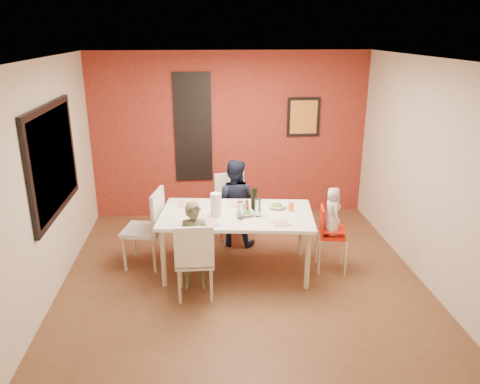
{
  "coord_description": "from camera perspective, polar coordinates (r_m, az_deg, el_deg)",
  "views": [
    {
      "loc": [
        -0.47,
        -5.28,
        3.0
      ],
      "look_at": [
        0.0,
        0.3,
        1.05
      ],
      "focal_mm": 35.0,
      "sensor_mm": 36.0,
      "label": 1
    }
  ],
  "objects": [
    {
      "name": "glassblock_strip",
      "position": [
        7.64,
        -5.74,
        7.79
      ],
      "size": [
        0.55,
        0.03,
        1.7
      ],
      "primitive_type": "cube",
      "color": "silver",
      "rests_on": "wall_back"
    },
    {
      "name": "plate_near_right",
      "position": [
        5.64,
        5.0,
        -3.79
      ],
      "size": [
        0.24,
        0.24,
        0.01
      ],
      "primitive_type": "cube",
      "rotation": [
        0.0,
        0.0,
        0.23
      ],
      "color": "white",
      "rests_on": "dining_table"
    },
    {
      "name": "sippy_cup",
      "position": [
        6.02,
        6.23,
        -1.79
      ],
      "size": [
        0.06,
        0.06,
        0.11
      ],
      "primitive_type": "cylinder",
      "color": "orange",
      "rests_on": "dining_table"
    },
    {
      "name": "brick_accent_wall",
      "position": [
        7.7,
        -1.21,
        6.83
      ],
      "size": [
        4.5,
        0.02,
        2.7
      ],
      "primitive_type": "cube",
      "color": "maroon",
      "rests_on": "ground"
    },
    {
      "name": "plate_far_left",
      "position": [
        6.25,
        -6.47,
        -1.5
      ],
      "size": [
        0.26,
        0.26,
        0.01
      ],
      "primitive_type": "cube",
      "rotation": [
        0.0,
        0.0,
        -0.1
      ],
      "color": "white",
      "rests_on": "dining_table"
    },
    {
      "name": "paper_towel_roll",
      "position": [
        5.8,
        -2.96,
        -1.56
      ],
      "size": [
        0.13,
        0.13,
        0.3
      ],
      "primitive_type": "cylinder",
      "color": "silver",
      "rests_on": "dining_table"
    },
    {
      "name": "picture_window_pane",
      "position": [
        5.93,
        -21.72,
        3.66
      ],
      "size": [
        0.02,
        1.55,
        1.15
      ],
      "primitive_type": "cube",
      "color": "black",
      "rests_on": "wall_left"
    },
    {
      "name": "dining_table",
      "position": [
        5.96,
        -0.42,
        -3.23
      ],
      "size": [
        2.03,
        1.29,
        0.8
      ],
      "rotation": [
        0.0,
        0.0,
        -0.12
      ],
      "color": "white",
      "rests_on": "ground"
    },
    {
      "name": "child_near",
      "position": [
        5.64,
        -5.53,
        -6.61
      ],
      "size": [
        0.41,
        0.27,
        1.11
      ],
      "primitive_type": "imported",
      "rotation": [
        0.0,
        0.0,
        -0.02
      ],
      "color": "brown",
      "rests_on": "ground"
    },
    {
      "name": "art_print_frame",
      "position": [
        7.79,
        7.74,
        9.05
      ],
      "size": [
        0.54,
        0.03,
        0.64
      ],
      "primitive_type": "cube",
      "color": "black",
      "rests_on": "wall_back"
    },
    {
      "name": "wall_right",
      "position": [
        6.16,
        21.61,
        2.29
      ],
      "size": [
        0.02,
        4.5,
        2.7
      ],
      "primitive_type": "cube",
      "color": "beige",
      "rests_on": "ground"
    },
    {
      "name": "condiment_green",
      "position": [
        5.9,
        0.45,
        -2.04
      ],
      "size": [
        0.03,
        0.03,
        0.13
      ],
      "primitive_type": "cylinder",
      "color": "#356C24",
      "rests_on": "dining_table"
    },
    {
      "name": "condiment_red",
      "position": [
        5.85,
        0.93,
        -2.19
      ],
      "size": [
        0.03,
        0.03,
        0.13
      ],
      "primitive_type": "cylinder",
      "color": "red",
      "rests_on": "dining_table"
    },
    {
      "name": "wall_left",
      "position": [
        5.81,
        -22.44,
        1.21
      ],
      "size": [
        0.02,
        4.5,
        2.7
      ],
      "primitive_type": "cube",
      "color": "beige",
      "rests_on": "ground"
    },
    {
      "name": "chair_near",
      "position": [
        5.43,
        -5.55,
        -7.9
      ],
      "size": [
        0.44,
        0.44,
        0.96
      ],
      "rotation": [
        0.0,
        0.0,
        3.14
      ],
      "color": "white",
      "rests_on": "ground"
    },
    {
      "name": "toddler",
      "position": [
        6.04,
        11.2,
        -2.29
      ],
      "size": [
        0.23,
        0.33,
        0.62
      ],
      "primitive_type": "imported",
      "rotation": [
        0.0,
        0.0,
        1.69
      ],
      "color": "beige",
      "rests_on": "high_chair"
    },
    {
      "name": "glassblock_surround",
      "position": [
        7.64,
        -5.74,
        7.79
      ],
      "size": [
        0.6,
        0.03,
        1.76
      ],
      "primitive_type": "cube",
      "color": "black",
      "rests_on": "wall_back"
    },
    {
      "name": "wine_glass_b",
      "position": [
        5.81,
        2.21,
        -1.94
      ],
      "size": [
        0.08,
        0.08,
        0.22
      ],
      "primitive_type": "cylinder",
      "color": "white",
      "rests_on": "dining_table"
    },
    {
      "name": "salad_bowl_b",
      "position": [
        6.1,
        4.55,
        -1.74
      ],
      "size": [
        0.29,
        0.29,
        0.05
      ],
      "primitive_type": "imported",
      "rotation": [
        0.0,
        0.0,
        -0.37
      ],
      "color": "white",
      "rests_on": "dining_table"
    },
    {
      "name": "high_chair",
      "position": [
        6.15,
        10.82,
        -4.88
      ],
      "size": [
        0.42,
        0.42,
        0.87
      ],
      "rotation": [
        0.0,
        0.0,
        1.42
      ],
      "color": "red",
      "rests_on": "ground"
    },
    {
      "name": "salad_bowl_a",
      "position": [
        5.85,
        0.59,
        -2.6
      ],
      "size": [
        0.26,
        0.26,
        0.05
      ],
      "primitive_type": "imported",
      "rotation": [
        0.0,
        0.0,
        0.17
      ],
      "color": "silver",
      "rests_on": "dining_table"
    },
    {
      "name": "picture_window_frame",
      "position": [
        5.93,
        -21.86,
        3.66
      ],
      "size": [
        0.05,
        1.7,
        1.3
      ],
      "primitive_type": "cube",
      "color": "black",
      "rests_on": "wall_left"
    },
    {
      "name": "ground",
      "position": [
        6.09,
        0.24,
        -10.31
      ],
      "size": [
        4.5,
        4.5,
        0.0
      ],
      "primitive_type": "plane",
      "color": "brown",
      "rests_on": "ground"
    },
    {
      "name": "wall_back",
      "position": [
        7.72,
        -1.22,
        6.86
      ],
      "size": [
        4.5,
        0.02,
        2.7
      ],
      "primitive_type": "cube",
      "color": "beige",
      "rests_on": "ground"
    },
    {
      "name": "condiment_brown",
      "position": [
        5.98,
        0.86,
        -1.65
      ],
      "size": [
        0.04,
        0.04,
        0.15
      ],
      "primitive_type": "cylinder",
      "color": "brown",
      "rests_on": "dining_table"
    },
    {
      "name": "plate_near_left",
      "position": [
        5.63,
        -3.86,
        -3.8
      ],
      "size": [
        0.29,
        0.29,
        0.01
      ],
      "primitive_type": "cube",
      "rotation": [
        0.0,
        0.0,
        0.25
      ],
      "color": "white",
      "rests_on": "dining_table"
    },
    {
      "name": "art_print_canvas",
      "position": [
        7.78,
        7.77,
        9.03
      ],
      "size": [
        0.44,
        0.01,
        0.54
      ],
      "primitive_type": "cube",
      "color": "gold",
      "rests_on": "wall_back"
    },
    {
      "name": "chair_far",
      "position": [
        6.99,
        -1.03,
        -1.33
      ],
      "size": [
        0.54,
        0.54,
        0.98
      ],
      "rotation": [
        0.0,
        0.0,
        0.21
      ],
      "color": "white",
      "rests_on": "ground"
    },
    {
      "name": "ceiling",
      "position": [
        5.31,
        0.28,
        15.96
      ],
      "size": [
        4.5,
        4.5,
        0.02
      ],
      "primitive_type": "cube",
      "color": "silver",
      "rests_on": "wall_back"
    },
    {
      "name": "chair_left",
      "position": [
        6.25,
        -10.99,
        -3.89
      ],
      "size": [
        0.58,
        0.58,
        1.05
      ],
      "rotation": [
        0.0,
        0.0,
        4.51
      ],
      "color": "beige",
      "rests_on": "ground"
    },
    {
      "name": "wall_front",
      "position": [
        3.48,
        3.55,
        -9.14
      ],
      "size": [
        4.5,
        0.02,
        2.7
      ],
      "primitive_type": "cube",
      "color": "beige",
      "rests_on": "ground"
    },
    {
      "name": "wine_bottle",
      "position": [
        5.95,
        1.73,
        -0.92
      ],
      "size": [
        0.08,
        0.08,
        0.31
      ],
      "primitive_type": "cylinder",
      "color": "black",
      "rests_on": "dining_table"
    },
    {
      "name": "wine_glass_a",
      "position": [
        5.72,
        0.06,
        -2.23
      ],
      "size": [
        0.08,
        0.08,
        0.22
      ],
      "primitive_type": "cylinder",
      "color": "white",
      "rests_on": "dining_table"
    },
    {
      "name": "child_far",
      "position": [
        6.73,
        -0.74,
        -1.31
      ],
      "size": [
        0.73,
        0.63,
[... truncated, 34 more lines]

